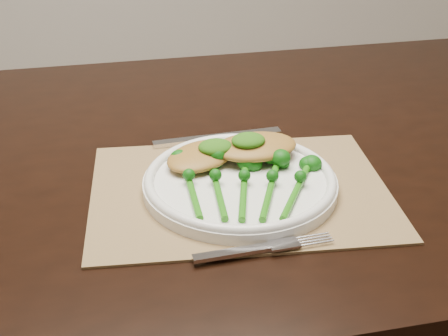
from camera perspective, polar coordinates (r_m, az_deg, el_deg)
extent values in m
cube|color=black|center=(1.02, -4.78, 0.56)|extent=(1.61, 0.93, 0.04)
cube|color=olive|center=(0.89, 1.45, -2.08)|extent=(0.45, 0.36, 0.00)
cylinder|color=white|center=(0.89, 1.47, -1.47)|extent=(0.28, 0.28, 0.02)
torus|color=white|center=(0.88, 1.48, -0.93)|extent=(0.27, 0.27, 0.01)
cube|color=silver|center=(1.02, -4.11, 2.40)|extent=(0.09, 0.02, 0.01)
cube|color=silver|center=(1.04, 1.67, 3.14)|extent=(0.13, 0.02, 0.00)
cube|color=silver|center=(0.76, 0.79, -7.76)|extent=(0.10, 0.02, 0.01)
ellipsoid|color=#A4752F|center=(0.92, -2.14, 1.11)|extent=(0.14, 0.13, 0.02)
ellipsoid|color=#A4752F|center=(0.93, 2.90, 1.96)|extent=(0.13, 0.10, 0.03)
ellipsoid|color=#1A490A|center=(0.92, -0.80, 1.95)|extent=(0.05, 0.04, 0.02)
ellipsoid|color=#1A490A|center=(0.92, 2.24, 2.53)|extent=(0.05, 0.04, 0.02)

